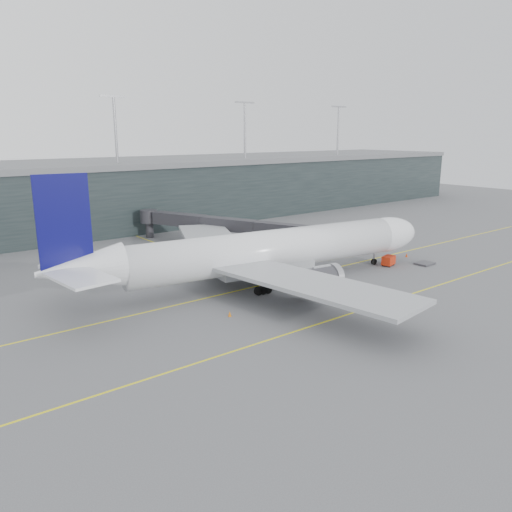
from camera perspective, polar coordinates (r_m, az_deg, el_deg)
ground at (r=73.77m, az=-3.76°, el=-3.18°), size 320.00×320.00×0.00m
taxiline_a at (r=70.64m, az=-1.92°, el=-3.93°), size 160.00×0.25×0.02m
taxiline_b at (r=59.21m, az=7.34°, el=-7.64°), size 160.00×0.25×0.02m
taxiline_lead_main at (r=92.73m, az=-8.19°, el=0.27°), size 0.25×60.00×0.02m
terminal at (r=123.73m, az=-19.27°, el=6.62°), size 240.00×36.00×29.00m
main_aircraft at (r=72.93m, az=1.28°, el=0.56°), size 61.05×56.84×17.13m
jet_bridge at (r=98.95m, az=-3.22°, el=3.86°), size 17.69×43.01×5.90m
gse_cart at (r=86.21m, az=14.91°, el=-0.48°), size 2.75×2.12×1.66m
baggage_dolly at (r=88.99m, az=18.71°, el=-0.80°), size 3.17×2.60×0.30m
uld_a at (r=78.54m, az=-11.19°, el=-1.53°), size 2.77×2.50×2.08m
uld_b at (r=80.96m, az=-9.99°, el=-1.07°), size 2.16×1.75×1.93m
uld_c at (r=81.11m, az=-7.58°, el=-1.07°), size 1.88×1.55×1.62m
cone_nose at (r=93.25m, az=16.83°, el=0.10°), size 0.45×0.45×0.72m
cone_wing_stbd at (r=65.11m, az=11.32°, el=-5.43°), size 0.49×0.49×0.78m
cone_wing_port at (r=89.18m, az=-2.11°, el=0.12°), size 0.50×0.50×0.80m
cone_tail at (r=60.84m, az=-3.02°, el=-6.61°), size 0.43×0.43×0.68m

